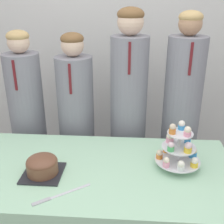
{
  "coord_description": "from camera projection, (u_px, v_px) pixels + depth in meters",
  "views": [
    {
      "loc": [
        0.18,
        -0.99,
        1.72
      ],
      "look_at": [
        0.08,
        0.44,
        1.12
      ],
      "focal_mm": 45.0,
      "sensor_mm": 36.0,
      "label": 1
    }
  ],
  "objects": [
    {
      "name": "round_cake",
      "position": [
        42.0,
        165.0,
        1.58
      ],
      "size": [
        0.22,
        0.22,
        0.12
      ],
      "color": "#232328",
      "rests_on": "table"
    },
    {
      "name": "cupcake_stand",
      "position": [
        179.0,
        149.0,
        1.62
      ],
      "size": [
        0.26,
        0.26,
        0.28
      ],
      "color": "silver",
      "rests_on": "table"
    },
    {
      "name": "cake_knife",
      "position": [
        52.0,
        198.0,
        1.41
      ],
      "size": [
        0.27,
        0.2,
        0.01
      ],
      "rotation": [
        0.0,
        0.0,
        0.62
      ],
      "color": "silver",
      "rests_on": "table"
    },
    {
      "name": "student_3",
      "position": [
        180.0,
        125.0,
        2.2
      ],
      "size": [
        0.28,
        0.29,
        1.62
      ],
      "color": "gray",
      "rests_on": "ground_plane"
    },
    {
      "name": "wall_back",
      "position": [
        114.0,
        36.0,
        2.7
      ],
      "size": [
        9.0,
        0.06,
        2.7
      ],
      "color": "silver",
      "rests_on": "ground_plane"
    },
    {
      "name": "student_0",
      "position": [
        29.0,
        128.0,
        2.3
      ],
      "size": [
        0.27,
        0.28,
        1.48
      ],
      "color": "gray",
      "rests_on": "ground_plane"
    },
    {
      "name": "student_2",
      "position": [
        128.0,
        121.0,
        2.21
      ],
      "size": [
        0.28,
        0.28,
        1.64
      ],
      "color": "gray",
      "rests_on": "ground_plane"
    },
    {
      "name": "student_1",
      "position": [
        77.0,
        130.0,
        2.28
      ],
      "size": [
        0.28,
        0.29,
        1.47
      ],
      "color": "gray",
      "rests_on": "ground_plane"
    },
    {
      "name": "table",
      "position": [
        99.0,
        219.0,
        1.8
      ],
      "size": [
        1.63,
        0.8,
        0.77
      ],
      "color": "#A8DBB2",
      "rests_on": "ground_plane"
    }
  ]
}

